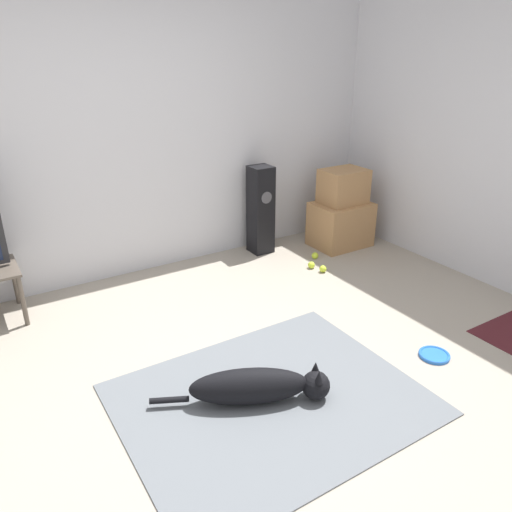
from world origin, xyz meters
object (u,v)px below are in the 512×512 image
at_px(dog, 259,386).
at_px(cardboard_box_lower, 341,224).
at_px(frisbee, 434,355).
at_px(floor_speaker, 261,210).
at_px(cardboard_box_upper, 343,186).
at_px(tennis_ball_by_boxes, 315,256).
at_px(tennis_ball_loose_on_carpet, 323,269).
at_px(tennis_ball_near_speaker, 311,265).

xyz_separation_m(dog, cardboard_box_lower, (2.07, 1.67, 0.11)).
relative_size(frisbee, floor_speaker, 0.24).
xyz_separation_m(cardboard_box_lower, cardboard_box_upper, (0.01, 0.01, 0.40)).
relative_size(dog, tennis_ball_by_boxes, 14.74).
bearing_deg(tennis_ball_loose_on_carpet, tennis_ball_by_boxes, 65.12).
bearing_deg(floor_speaker, frisbee, -90.01).
relative_size(tennis_ball_by_boxes, tennis_ball_near_speaker, 1.00).
height_order(dog, tennis_ball_near_speaker, dog).
distance_m(frisbee, cardboard_box_upper, 2.18).
distance_m(frisbee, tennis_ball_by_boxes, 1.79).
xyz_separation_m(frisbee, cardboard_box_upper, (0.81, 1.92, 0.62)).
xyz_separation_m(tennis_ball_near_speaker, tennis_ball_loose_on_carpet, (0.04, -0.13, 0.00)).
bearing_deg(tennis_ball_loose_on_carpet, floor_speaker, 106.28).
bearing_deg(frisbee, cardboard_box_lower, 67.27).
height_order(cardboard_box_upper, tennis_ball_loose_on_carpet, cardboard_box_upper).
distance_m(floor_speaker, tennis_ball_loose_on_carpet, 0.88).
distance_m(cardboard_box_upper, floor_speaker, 0.88).
xyz_separation_m(dog, tennis_ball_by_boxes, (1.62, 1.51, -0.09)).
height_order(floor_speaker, tennis_ball_by_boxes, floor_speaker).
bearing_deg(cardboard_box_lower, floor_speaker, 159.42).
relative_size(cardboard_box_lower, tennis_ball_near_speaker, 8.74).
bearing_deg(frisbee, floor_speaker, 89.99).
xyz_separation_m(floor_speaker, tennis_ball_near_speaker, (0.18, -0.62, -0.41)).
bearing_deg(tennis_ball_near_speaker, tennis_ball_by_boxes, 43.31).
height_order(dog, cardboard_box_upper, cardboard_box_upper).
bearing_deg(dog, tennis_ball_by_boxes, 43.03).
relative_size(tennis_ball_by_boxes, tennis_ball_loose_on_carpet, 1.00).
height_order(dog, frisbee, dog).
bearing_deg(dog, frisbee, -10.70).
bearing_deg(tennis_ball_near_speaker, tennis_ball_loose_on_carpet, -73.65).
xyz_separation_m(cardboard_box_lower, floor_speaker, (-0.80, 0.30, 0.21)).
relative_size(cardboard_box_lower, cardboard_box_upper, 1.30).
bearing_deg(tennis_ball_near_speaker, frisbee, -96.45).
bearing_deg(tennis_ball_loose_on_carpet, tennis_ball_near_speaker, 106.35).
xyz_separation_m(tennis_ball_by_boxes, tennis_ball_loose_on_carpet, (-0.13, -0.29, 0.00)).
bearing_deg(cardboard_box_lower, tennis_ball_loose_on_carpet, -142.76).
bearing_deg(tennis_ball_loose_on_carpet, cardboard_box_upper, 37.38).
distance_m(tennis_ball_near_speaker, tennis_ball_loose_on_carpet, 0.13).
relative_size(dog, cardboard_box_lower, 1.69).
bearing_deg(floor_speaker, cardboard_box_lower, -20.58).
bearing_deg(tennis_ball_loose_on_carpet, cardboard_box_lower, 37.24).
distance_m(cardboard_box_upper, tennis_ball_near_speaker, 0.93).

